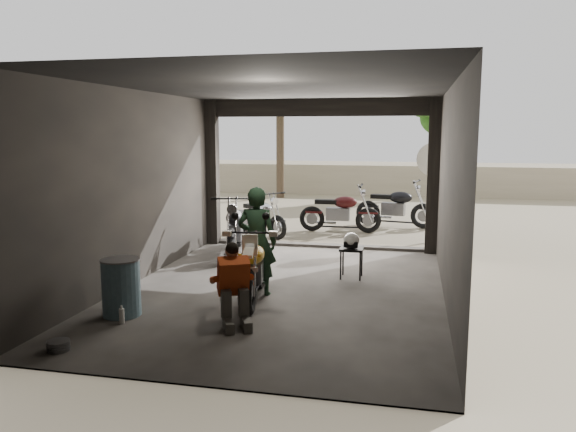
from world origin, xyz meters
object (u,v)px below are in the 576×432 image
at_px(main_bike, 255,263).
at_px(oil_drum, 121,288).
at_px(helmet, 351,240).
at_px(outside_bike_a, 261,214).
at_px(stool, 352,252).
at_px(outside_bike_c, 395,203).
at_px(rider, 257,241).
at_px(sign_post, 433,176).
at_px(mechanic, 235,287).
at_px(left_bike, 235,225).
at_px(outside_bike_b, 340,208).

height_order(main_bike, oil_drum, main_bike).
bearing_deg(helmet, oil_drum, -129.07).
relative_size(main_bike, outside_bike_a, 1.08).
height_order(main_bike, stool, main_bike).
bearing_deg(stool, outside_bike_c, 84.34).
bearing_deg(main_bike, helmet, 42.70).
distance_m(outside_bike_a, rider, 5.01).
distance_m(rider, helmet, 1.86).
distance_m(outside_bike_c, helmet, 5.62).
distance_m(outside_bike_a, sign_post, 4.14).
distance_m(outside_bike_c, mechanic, 8.53).
relative_size(helmet, sign_post, 0.13).
bearing_deg(left_bike, sign_post, 16.54).
relative_size(main_bike, rider, 1.03).
bearing_deg(outside_bike_a, stool, -107.45).
distance_m(outside_bike_a, mechanic, 6.43).
bearing_deg(helmet, left_bike, 158.33).
bearing_deg(oil_drum, stool, 43.26).
relative_size(outside_bike_c, helmet, 6.52).
bearing_deg(outside_bike_b, mechanic, 174.90).
bearing_deg(mechanic, sign_post, 40.57).
bearing_deg(left_bike, helmet, -41.23).
bearing_deg(oil_drum, helmet, 43.64).
height_order(rider, mechanic, rider).
height_order(outside_bike_c, sign_post, sign_post).
relative_size(left_bike, rider, 1.09).
relative_size(outside_bike_b, stool, 3.28).
height_order(outside_bike_c, mechanic, outside_bike_c).
xyz_separation_m(left_bike, mechanic, (1.33, -4.16, -0.10)).
height_order(oil_drum, sign_post, sign_post).
distance_m(outside_bike_a, outside_bike_c, 3.76).
height_order(outside_bike_a, sign_post, sign_post).
bearing_deg(outside_bike_c, sign_post, -145.73).
bearing_deg(outside_bike_a, oil_drum, -145.93).
xyz_separation_m(outside_bike_a, mechanic, (1.37, -6.28, -0.03)).
relative_size(left_bike, stool, 3.38).
distance_m(left_bike, rider, 2.99).
relative_size(left_bike, helmet, 6.47).
bearing_deg(main_bike, rider, 90.52).
bearing_deg(outside_bike_c, mechanic, 178.56).
xyz_separation_m(stool, oil_drum, (-2.86, -2.69, -0.07)).
relative_size(rider, sign_post, 0.74).
bearing_deg(outside_bike_c, left_bike, 153.95).
height_order(rider, helmet, rider).
height_order(outside_bike_b, oil_drum, outside_bike_b).
bearing_deg(outside_bike_b, outside_bike_a, 115.86).
xyz_separation_m(left_bike, outside_bike_b, (1.77, 3.07, -0.02)).
bearing_deg(outside_bike_b, helmet, -171.82).
bearing_deg(rider, helmet, -133.33).
height_order(outside_bike_c, oil_drum, outside_bike_c).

